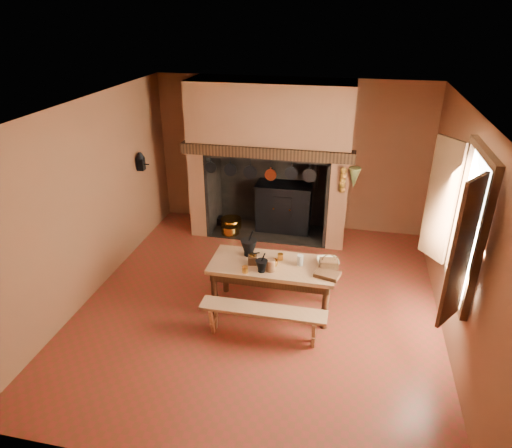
{
  "coord_description": "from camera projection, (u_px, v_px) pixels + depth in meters",
  "views": [
    {
      "loc": [
        1.09,
        -5.36,
        3.93
      ],
      "look_at": [
        -0.13,
        0.3,
        1.13
      ],
      "focal_mm": 32.0,
      "sensor_mm": 36.0,
      "label": 1
    }
  ],
  "objects": [
    {
      "name": "coffee_grinder",
      "position": [
        252.0,
        259.0,
        6.17
      ],
      "size": [
        0.17,
        0.14,
        0.19
      ],
      "rotation": [
        0.0,
        0.0,
        0.2
      ],
      "color": "#382012",
      "rests_on": "work_table"
    },
    {
      "name": "herb_bunch",
      "position": [
        354.0,
        178.0,
        7.38
      ],
      "size": [
        0.2,
        0.2,
        0.35
      ],
      "primitive_type": "cone",
      "rotation": [
        3.14,
        0.0,
        0.0
      ],
      "color": "#545C2B",
      "rests_on": "chimney_breast"
    },
    {
      "name": "mortar_large",
      "position": [
        249.0,
        247.0,
        6.36
      ],
      "size": [
        0.23,
        0.23,
        0.39
      ],
      "rotation": [
        0.0,
        0.0,
        -0.27
      ],
      "color": "black",
      "rests_on": "work_table"
    },
    {
      "name": "wall_coffee_mill",
      "position": [
        140.0,
        160.0,
        7.79
      ],
      "size": [
        0.23,
        0.16,
        0.31
      ],
      "color": "black",
      "rests_on": "wall_left"
    },
    {
      "name": "brass_mug_a",
      "position": [
        245.0,
        269.0,
        5.98
      ],
      "size": [
        0.1,
        0.1,
        0.09
      ],
      "primitive_type": "cylinder",
      "rotation": [
        0.0,
        0.0,
        -0.27
      ],
      "color": "#C1872C",
      "rests_on": "work_table"
    },
    {
      "name": "ceiling",
      "position": [
        261.0,
        109.0,
        5.41
      ],
      "size": [
        5.5,
        5.5,
        0.0
      ],
      "primitive_type": "plane",
      "rotation": [
        3.14,
        0.0,
        0.0
      ],
      "color": "silver",
      "rests_on": "back_wall"
    },
    {
      "name": "hanging_pans",
      "position": [
        263.0,
        172.0,
        7.7
      ],
      "size": [
        1.92,
        0.29,
        0.27
      ],
      "color": "black",
      "rests_on": "chimney_breast"
    },
    {
      "name": "brass_cup",
      "position": [
        273.0,
        263.0,
        6.11
      ],
      "size": [
        0.17,
        0.17,
        0.1
      ],
      "primitive_type": "imported",
      "rotation": [
        0.0,
        0.0,
        -0.35
      ],
      "color": "#C1872C",
      "rests_on": "work_table"
    },
    {
      "name": "wall_front",
      "position": [
        191.0,
        359.0,
        3.6
      ],
      "size": [
        5.0,
        0.02,
        2.8
      ],
      "primitive_type": "cube",
      "color": "brown",
      "rests_on": "floor"
    },
    {
      "name": "chimney_breast",
      "position": [
        271.0,
        139.0,
        7.93
      ],
      "size": [
        2.95,
        0.96,
        2.8
      ],
      "color": "brown",
      "rests_on": "floor"
    },
    {
      "name": "window",
      "position": [
        459.0,
        225.0,
        5.09
      ],
      "size": [
        0.39,
        1.75,
        1.76
      ],
      "color": "white",
      "rests_on": "wall_right"
    },
    {
      "name": "wooden_tray",
      "position": [
        327.0,
        274.0,
        5.91
      ],
      "size": [
        0.36,
        0.3,
        0.05
      ],
      "primitive_type": "cube",
      "rotation": [
        0.0,
        0.0,
        -0.26
      ],
      "color": "#382012",
      "rests_on": "work_table"
    },
    {
      "name": "mixing_bowl",
      "position": [
        328.0,
        262.0,
        6.16
      ],
      "size": [
        0.38,
        0.38,
        0.07
      ],
      "primitive_type": "imported",
      "rotation": [
        0.0,
        0.0,
        0.3
      ],
      "color": "#C2BC95",
      "rests_on": "work_table"
    },
    {
      "name": "wall_right",
      "position": [
        462.0,
        234.0,
        5.55
      ],
      "size": [
        0.02,
        5.5,
        2.8
      ],
      "primitive_type": "cube",
      "color": "brown",
      "rests_on": "floor"
    },
    {
      "name": "back_wall",
      "position": [
        290.0,
        155.0,
        8.44
      ],
      "size": [
        5.0,
        0.02,
        2.8
      ],
      "primitive_type": "cube",
      "color": "brown",
      "rests_on": "floor"
    },
    {
      "name": "hearth_pans",
      "position": [
        230.0,
        225.0,
        8.74
      ],
      "size": [
        0.51,
        0.62,
        0.2
      ],
      "color": "#C1872C",
      "rests_on": "floor"
    },
    {
      "name": "stoneware_crock",
      "position": [
        270.0,
        265.0,
        6.01
      ],
      "size": [
        0.13,
        0.13,
        0.16
      ],
      "primitive_type": "cylinder",
      "rotation": [
        0.0,
        0.0,
        0.01
      ],
      "color": "brown",
      "rests_on": "work_table"
    },
    {
      "name": "bench_front",
      "position": [
        263.0,
        316.0,
        5.8
      ],
      "size": [
        1.62,
        0.28,
        0.46
      ],
      "color": "tan",
      "rests_on": "floor"
    },
    {
      "name": "onion_string",
      "position": [
        343.0,
        180.0,
        7.44
      ],
      "size": [
        0.12,
        0.1,
        0.46
      ],
      "primitive_type": null,
      "color": "#B47221",
      "rests_on": "chimney_breast"
    },
    {
      "name": "iron_range",
      "position": [
        284.0,
        207.0,
        8.58
      ],
      "size": [
        1.12,
        0.55,
        1.6
      ],
      "color": "black",
      "rests_on": "floor"
    },
    {
      "name": "floor",
      "position": [
        260.0,
        303.0,
        6.63
      ],
      "size": [
        5.5,
        5.5,
        0.0
      ],
      "primitive_type": "plane",
      "color": "maroon",
      "rests_on": "ground"
    },
    {
      "name": "wall_left",
      "position": [
        89.0,
        200.0,
        6.49
      ],
      "size": [
        0.02,
        5.5,
        2.8
      ],
      "primitive_type": "cube",
      "color": "brown",
      "rests_on": "floor"
    },
    {
      "name": "brass_mug_b",
      "position": [
        280.0,
        257.0,
        6.28
      ],
      "size": [
        0.1,
        0.1,
        0.09
      ],
      "primitive_type": "cylinder",
      "rotation": [
        0.0,
        0.0,
        0.37
      ],
      "color": "#C1872C",
      "rests_on": "work_table"
    },
    {
      "name": "wicker_basket",
      "position": [
        329.0,
        264.0,
        6.05
      ],
      "size": [
        0.26,
        0.21,
        0.23
      ],
      "rotation": [
        0.0,
        0.0,
        0.16
      ],
      "color": "#4F3017",
      "rests_on": "work_table"
    },
    {
      "name": "glass_jar",
      "position": [
        300.0,
        260.0,
        6.14
      ],
      "size": [
        0.11,
        0.11,
        0.15
      ],
      "primitive_type": "cylinder",
      "rotation": [
        0.0,
        0.0,
        -0.41
      ],
      "color": "beige",
      "rests_on": "work_table"
    },
    {
      "name": "bench_back",
      "position": [
        279.0,
        269.0,
        6.9
      ],
      "size": [
        1.46,
        0.25,
        0.41
      ],
      "color": "tan",
      "rests_on": "floor"
    },
    {
      "name": "mortar_small",
      "position": [
        262.0,
        265.0,
        5.98
      ],
      "size": [
        0.17,
        0.17,
        0.28
      ],
      "rotation": [
        0.0,
        0.0,
        0.16
      ],
      "color": "black",
      "rests_on": "work_table"
    },
    {
      "name": "work_table",
      "position": [
        272.0,
        271.0,
        6.26
      ],
      "size": [
        1.7,
        0.76,
        0.74
      ],
      "color": "tan",
      "rests_on": "floor"
    }
  ]
}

